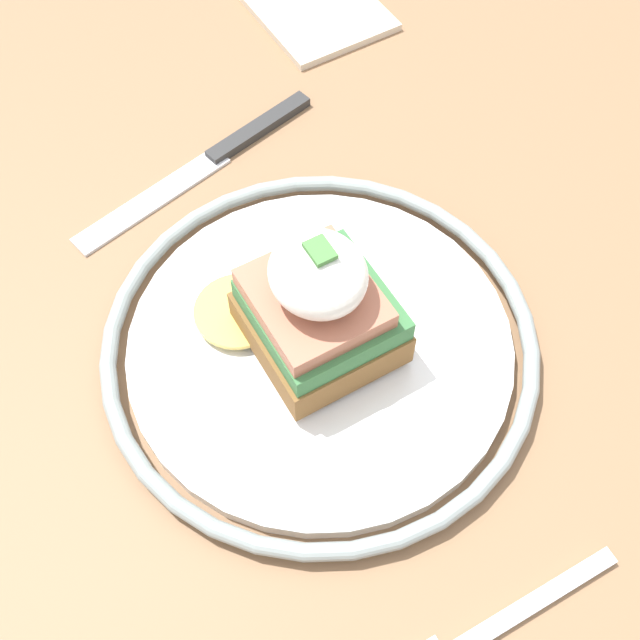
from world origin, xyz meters
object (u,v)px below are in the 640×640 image
Objects in this scene: sandwich at (317,307)px; fork at (488,631)px; plate at (320,344)px; napkin at (316,9)px; knife at (217,156)px.

fork is (-0.18, 0.01, -0.05)m from sandwich.
napkin is at bearing -29.50° from plate.
napkin is at bearing -19.82° from fork.
knife is at bearing 126.60° from napkin.
knife is (0.17, -0.02, -0.05)m from sandwich.
knife is 0.18m from napkin.
sandwich is 0.18m from knife.
fork is 1.25× the size of napkin.
knife is at bearing -5.60° from sandwich.
plate reaches higher than napkin.
sandwich is 0.77× the size of fork.
napkin is (0.28, -0.16, -0.05)m from sandwich.
plate is at bearing 150.50° from napkin.
sandwich is at bearing 63.63° from plate.
plate reaches higher than fork.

